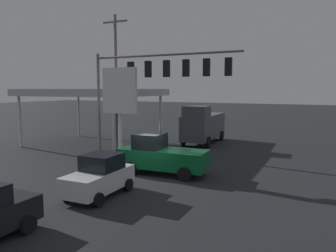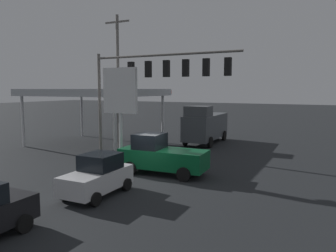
{
  "view_description": "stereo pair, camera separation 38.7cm",
  "coord_description": "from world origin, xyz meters",
  "px_view_note": "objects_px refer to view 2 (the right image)",
  "views": [
    {
      "loc": [
        -8.93,
        16.11,
        5.06
      ],
      "look_at": [
        0.0,
        -2.0,
        2.78
      ],
      "focal_mm": 35.0,
      "sensor_mm": 36.0,
      "label": 1
    },
    {
      "loc": [
        -9.27,
        15.93,
        5.06
      ],
      "look_at": [
        0.0,
        -2.0,
        2.78
      ],
      "focal_mm": 35.0,
      "sensor_mm": 36.0,
      "label": 2
    }
  ],
  "objects_px": {
    "delivery_truck": "(205,125)",
    "hatchback_crossing": "(98,176)",
    "price_sign": "(120,95)",
    "pickup_parked": "(161,156)",
    "utility_pole": "(118,79)",
    "traffic_signal_assembly": "(155,77)"
  },
  "relations": [
    {
      "from": "utility_pole",
      "to": "pickup_parked",
      "type": "bearing_deg",
      "value": 139.89
    },
    {
      "from": "hatchback_crossing",
      "to": "price_sign",
      "type": "bearing_deg",
      "value": -156.94
    },
    {
      "from": "traffic_signal_assembly",
      "to": "utility_pole",
      "type": "relative_size",
      "value": 0.87
    },
    {
      "from": "utility_pole",
      "to": "price_sign",
      "type": "distance_m",
      "value": 7.78
    },
    {
      "from": "price_sign",
      "to": "pickup_parked",
      "type": "bearing_deg",
      "value": 172.31
    },
    {
      "from": "utility_pole",
      "to": "delivery_truck",
      "type": "bearing_deg",
      "value": -140.48
    },
    {
      "from": "price_sign",
      "to": "pickup_parked",
      "type": "height_order",
      "value": "price_sign"
    },
    {
      "from": "traffic_signal_assembly",
      "to": "price_sign",
      "type": "distance_m",
      "value": 2.65
    },
    {
      "from": "traffic_signal_assembly",
      "to": "pickup_parked",
      "type": "relative_size",
      "value": 1.85
    },
    {
      "from": "delivery_truck",
      "to": "hatchback_crossing",
      "type": "relative_size",
      "value": 1.79
    },
    {
      "from": "delivery_truck",
      "to": "pickup_parked",
      "type": "bearing_deg",
      "value": 5.79
    },
    {
      "from": "traffic_signal_assembly",
      "to": "price_sign",
      "type": "bearing_deg",
      "value": 8.41
    },
    {
      "from": "pickup_parked",
      "to": "hatchback_crossing",
      "type": "xyz_separation_m",
      "value": [
        0.78,
        4.85,
        -0.16
      ]
    },
    {
      "from": "utility_pole",
      "to": "hatchback_crossing",
      "type": "distance_m",
      "value": 14.32
    },
    {
      "from": "price_sign",
      "to": "pickup_parked",
      "type": "relative_size",
      "value": 1.21
    },
    {
      "from": "utility_pole",
      "to": "pickup_parked",
      "type": "distance_m",
      "value": 11.29
    },
    {
      "from": "pickup_parked",
      "to": "hatchback_crossing",
      "type": "relative_size",
      "value": 1.38
    },
    {
      "from": "price_sign",
      "to": "hatchback_crossing",
      "type": "xyz_separation_m",
      "value": [
        -2.42,
        5.29,
        -3.72
      ]
    },
    {
      "from": "pickup_parked",
      "to": "traffic_signal_assembly",
      "type": "bearing_deg",
      "value": -46.55
    },
    {
      "from": "price_sign",
      "to": "hatchback_crossing",
      "type": "bearing_deg",
      "value": 114.61
    },
    {
      "from": "delivery_truck",
      "to": "hatchback_crossing",
      "type": "height_order",
      "value": "delivery_truck"
    },
    {
      "from": "pickup_parked",
      "to": "hatchback_crossing",
      "type": "bearing_deg",
      "value": 77.3
    }
  ]
}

